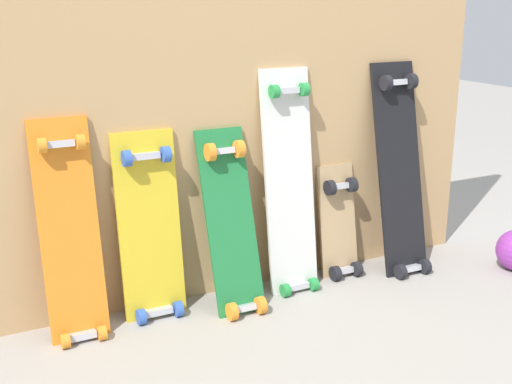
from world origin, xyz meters
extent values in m
plane|color=#9E9991|center=(0.00, 0.00, 0.00)|extent=(12.00, 12.00, 0.00)
cube|color=tan|center=(0.00, 0.07, 0.86)|extent=(2.23, 0.04, 1.73)
cube|color=orange|center=(-0.71, -0.03, 0.36)|extent=(0.21, 0.17, 0.85)
cube|color=#B7B7BF|center=(-0.71, -0.12, 0.02)|extent=(0.09, 0.04, 0.03)
cube|color=#B7B7BF|center=(-0.71, 0.00, 0.70)|extent=(0.09, 0.04, 0.03)
cylinder|color=orange|center=(-0.78, -0.14, 0.03)|extent=(0.03, 0.05, 0.05)
cylinder|color=orange|center=(-0.65, -0.14, 0.03)|extent=(0.03, 0.05, 0.05)
cylinder|color=orange|center=(-0.78, -0.02, 0.70)|extent=(0.03, 0.05, 0.05)
cylinder|color=orange|center=(-0.65, -0.02, 0.70)|extent=(0.03, 0.05, 0.05)
cube|color=gold|center=(-0.42, -0.01, 0.32)|extent=(0.24, 0.11, 0.77)
cube|color=#B7B7BF|center=(-0.42, -0.07, 0.03)|extent=(0.11, 0.04, 0.03)
cube|color=#B7B7BF|center=(-0.42, 0.01, 0.62)|extent=(0.11, 0.04, 0.03)
cylinder|color=#3359B2|center=(-0.49, -0.09, 0.03)|extent=(0.03, 0.06, 0.06)
cylinder|color=#3359B2|center=(-0.34, -0.09, 0.03)|extent=(0.03, 0.06, 0.06)
cylinder|color=#3359B2|center=(-0.49, -0.01, 0.62)|extent=(0.03, 0.06, 0.06)
cylinder|color=#3359B2|center=(-0.34, -0.01, 0.62)|extent=(0.03, 0.06, 0.06)
cube|color=#1E7238|center=(-0.11, -0.08, 0.31)|extent=(0.20, 0.25, 0.76)
cube|color=#B7B7BF|center=(-0.11, -0.19, 0.03)|extent=(0.09, 0.04, 0.03)
cube|color=#B7B7BF|center=(-0.11, -0.01, 0.61)|extent=(0.09, 0.04, 0.03)
cylinder|color=orange|center=(-0.17, -0.21, 0.03)|extent=(0.03, 0.07, 0.07)
cylinder|color=orange|center=(-0.05, -0.21, 0.03)|extent=(0.03, 0.07, 0.07)
cylinder|color=orange|center=(-0.17, -0.02, 0.62)|extent=(0.03, 0.07, 0.07)
cylinder|color=orange|center=(-0.05, -0.02, 0.62)|extent=(0.03, 0.07, 0.07)
cube|color=silver|center=(0.18, -0.02, 0.42)|extent=(0.22, 0.15, 0.98)
cube|color=#B7B7BF|center=(0.18, -0.10, 0.02)|extent=(0.10, 0.04, 0.03)
cube|color=#B7B7BF|center=(0.18, 0.01, 0.82)|extent=(0.10, 0.04, 0.03)
cylinder|color=#268C3F|center=(0.11, -0.12, 0.03)|extent=(0.03, 0.05, 0.05)
cylinder|color=#268C3F|center=(0.24, -0.12, 0.03)|extent=(0.03, 0.05, 0.05)
cylinder|color=#268C3F|center=(0.11, -0.01, 0.83)|extent=(0.03, 0.05, 0.05)
cylinder|color=#268C3F|center=(0.24, -0.01, 0.83)|extent=(0.03, 0.05, 0.05)
cube|color=tan|center=(0.44, 0.00, 0.21)|extent=(0.18, 0.11, 0.55)
cube|color=#B7B7BF|center=(0.44, -0.06, 0.03)|extent=(0.08, 0.04, 0.03)
cube|color=#B7B7BF|center=(0.44, 0.00, 0.40)|extent=(0.08, 0.04, 0.03)
cylinder|color=black|center=(0.38, -0.08, 0.03)|extent=(0.03, 0.06, 0.06)
cylinder|color=black|center=(0.49, -0.08, 0.03)|extent=(0.03, 0.06, 0.06)
cylinder|color=black|center=(0.38, -0.01, 0.40)|extent=(0.03, 0.06, 0.06)
cylinder|color=black|center=(0.49, -0.01, 0.40)|extent=(0.03, 0.06, 0.06)
cube|color=black|center=(0.71, -0.06, 0.42)|extent=(0.22, 0.23, 0.98)
cube|color=#B7B7BF|center=(0.71, -0.17, 0.03)|extent=(0.10, 0.04, 0.03)
cube|color=#B7B7BF|center=(0.71, 0.00, 0.83)|extent=(0.10, 0.04, 0.03)
cylinder|color=black|center=(0.64, -0.19, 0.03)|extent=(0.03, 0.06, 0.06)
cylinder|color=black|center=(0.78, -0.19, 0.03)|extent=(0.03, 0.06, 0.06)
cylinder|color=black|center=(0.64, -0.02, 0.83)|extent=(0.03, 0.06, 0.06)
cylinder|color=black|center=(0.78, -0.02, 0.83)|extent=(0.03, 0.06, 0.06)
camera|label=1|loc=(-1.11, -2.27, 1.18)|focal=46.30mm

